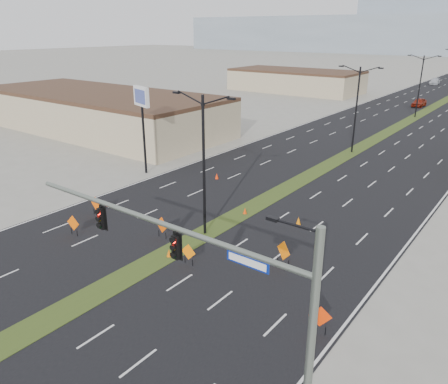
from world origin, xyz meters
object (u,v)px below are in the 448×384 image
Objects in this scene: construction_sign_5 at (320,317)px; construction_sign_1 at (73,224)px; construction_sign_2 at (162,226)px; construction_sign_4 at (283,251)px; construction_sign_0 at (96,204)px; car_far at (435,82)px; cone_1 at (298,221)px; cone_3 at (217,176)px; streetlight_2 at (420,85)px; pole_sign_west at (142,104)px; construction_sign_3 at (188,253)px; signal_mast at (210,269)px; streetlight_0 at (204,162)px; cone_2 at (245,211)px; car_left at (419,102)px; cone_0 at (169,253)px; streetlight_1 at (356,107)px.

construction_sign_1 is at bearing 157.36° from construction_sign_5.
construction_sign_2 reaches higher than construction_sign_1.
construction_sign_5 is at bearing -20.00° from construction_sign_4.
construction_sign_1 is 1.02× the size of construction_sign_5.
construction_sign_0 is 0.99× the size of construction_sign_2.
car_far reaches higher than cone_1.
streetlight_2 is at bearing 81.41° from cone_3.
streetlight_2 is 1.14× the size of pole_sign_west.
construction_sign_3 is at bearing -58.16° from cone_3.
streetlight_0 reaches higher than signal_mast.
streetlight_2 is at bearing 86.46° from construction_sign_3.
cone_1 is at bearing 9.25° from cone_2.
car_left reaches higher than car_far.
streetlight_0 reaches higher than construction_sign_5.
signal_mast reaches higher than cone_0.
construction_sign_1 is 18.89m from construction_sign_5.
cone_3 is at bearing -92.98° from car_left.
streetlight_1 reaches higher than car_far.
cone_1 is 4.49m from cone_2.
cone_2 is at bearing 78.97° from construction_sign_2.
streetlight_0 is 6.59m from cone_0.
construction_sign_2 is (-10.56, 7.65, -3.85)m from signal_mast.
car_far is 103.44m from cone_1.
cone_0 is at bearing -89.77° from cone_2.
streetlight_0 is 13.41m from construction_sign_5.
construction_sign_2 reaches higher than cone_0.
construction_sign_5 is at bearing -83.90° from car_far.
construction_sign_1 is 13.10m from cone_2.
construction_sign_4 is at bearing -38.45° from cone_3.
signal_mast is 1.63× the size of streetlight_0.
cone_2 is (-6.56, 5.36, -0.75)m from construction_sign_4.
construction_sign_0 is (-17.61, 7.39, -3.86)m from signal_mast.
cone_1 is at bearing 133.79° from construction_sign_4.
streetlight_0 is (-8.56, 10.00, 0.63)m from signal_mast.
streetlight_2 is 17.53× the size of cone_0.
construction_sign_5 is at bearing -5.55° from cone_0.
car_left reaches higher than construction_sign_0.
cone_0 is at bearing -89.41° from car_far.
signal_mast is 25.90m from cone_3.
pole_sign_west is at bearing 109.39° from construction_sign_1.
cone_1 is 1.12× the size of cone_3.
cone_3 reaches higher than cone_0.
car_far is 110.62m from construction_sign_0.
signal_mast is 66.56m from streetlight_2.
signal_mast is 17.46m from cone_2.
streetlight_0 reaches higher than construction_sign_3.
construction_sign_5 is (20.10, -113.21, 0.13)m from car_far.
car_left is (-10.94, 77.71, -4.00)m from signal_mast.
cone_1 is at bearing 97.78° from construction_sign_5.
cone_0 is at bearing 144.38° from signal_mast.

